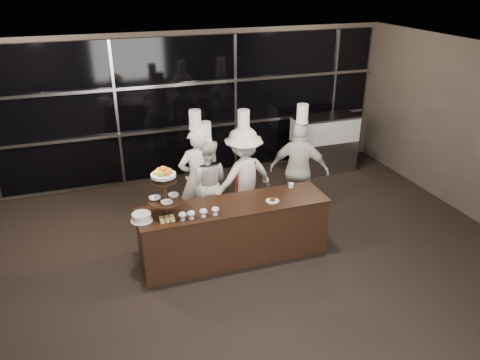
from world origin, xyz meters
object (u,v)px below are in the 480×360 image
object	(u,v)px
chef_b	(207,182)
chef_d	(299,170)
buffet_counter	(234,231)
chef_c	(243,177)
display_stand	(164,188)
layer_cake	(142,217)
display_case	(324,141)
chef_a	(197,177)

from	to	relation	value
chef_b	chef_d	size ratio (longest dim) A/B	0.90
buffet_counter	chef_c	bearing A→B (deg)	62.97
buffet_counter	chef_b	xyz separation A→B (m)	(-0.09, 1.15, 0.32)
buffet_counter	display_stand	bearing A→B (deg)	-179.99
layer_cake	chef_d	world-z (taller)	chef_d
display_case	chef_b	distance (m)	3.32
chef_b	chef_c	distance (m)	0.62
chef_b	display_case	bearing A→B (deg)	25.46
chef_c	chef_d	bearing A→B (deg)	-2.74
display_case	chef_a	world-z (taller)	chef_a
display_stand	chef_a	distance (m)	1.44
chef_c	display_case	bearing A→B (deg)	33.87
chef_a	display_case	bearing A→B (deg)	24.35
display_stand	chef_c	world-z (taller)	chef_c
layer_cake	chef_c	bearing A→B (deg)	28.82
chef_a	buffet_counter	bearing A→B (deg)	-77.49
layer_cake	display_case	bearing A→B (deg)	31.75
layer_cake	chef_a	distance (m)	1.62
layer_cake	chef_a	world-z (taller)	chef_a
display_stand	display_case	xyz separation A→B (m)	(3.90, 2.58, -0.65)
chef_b	chef_d	bearing A→B (deg)	-8.54
buffet_counter	chef_d	distance (m)	1.81
buffet_counter	chef_a	bearing A→B (deg)	102.51
chef_b	chef_c	bearing A→B (deg)	-18.09
display_stand	layer_cake	xyz separation A→B (m)	(-0.35, -0.05, -0.37)
buffet_counter	display_stand	xyz separation A→B (m)	(-1.00, -0.00, 0.87)
display_stand	display_case	size ratio (longest dim) A/B	0.54
chef_b	chef_d	distance (m)	1.62
chef_a	chef_d	bearing A→B (deg)	-7.71
chef_d	chef_b	bearing A→B (deg)	171.46
display_stand	chef_a	bearing A→B (deg)	57.08
display_stand	chef_a	size ratio (longest dim) A/B	0.36
chef_b	chef_d	xyz separation A→B (m)	(1.59, -0.24, 0.10)
display_case	chef_d	xyz separation A→B (m)	(-1.40, -1.67, 0.20)
buffet_counter	chef_d	size ratio (longest dim) A/B	1.39
buffet_counter	display_stand	distance (m)	1.33
chef_b	buffet_counter	bearing A→B (deg)	-85.30
display_case	chef_b	size ratio (longest dim) A/B	0.75
layer_cake	chef_d	bearing A→B (deg)	18.68
buffet_counter	layer_cake	xyz separation A→B (m)	(-1.35, -0.05, 0.51)
buffet_counter	display_case	world-z (taller)	display_case
display_case	chef_a	xyz separation A→B (m)	(-3.15, -1.43, 0.22)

